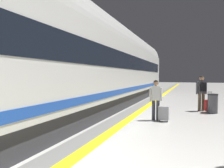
# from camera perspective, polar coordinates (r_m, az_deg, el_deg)

# --- Properties ---
(safety_line_strip) EXTENTS (0.36, 80.00, 0.01)m
(safety_line_strip) POSITION_cam_1_polar(r_m,az_deg,el_deg) (10.11, 7.36, -7.68)
(safety_line_strip) COLOR yellow
(safety_line_strip) RESTS_ON ground
(tactile_edge_band) EXTENTS (0.74, 80.00, 0.01)m
(tactile_edge_band) POSITION_cam_1_polar(r_m,az_deg,el_deg) (10.20, 5.22, -7.59)
(tactile_edge_band) COLOR slate
(tactile_edge_band) RESTS_ON ground
(high_speed_train) EXTENTS (2.94, 31.67, 4.97)m
(high_speed_train) POSITION_cam_1_polar(r_m,az_deg,el_deg) (8.58, -11.24, 7.30)
(high_speed_train) COLOR #38383D
(high_speed_train) RESTS_ON ground
(passenger_near) EXTENTS (0.51, 0.42, 1.75)m
(passenger_near) POSITION_cam_1_polar(r_m,az_deg,el_deg) (11.16, 23.47, -1.56)
(passenger_near) COLOR brown
(passenger_near) RESTS_ON ground
(suitcase_near) EXTENTS (0.44, 0.40, 0.98)m
(suitcase_near) POSITION_cam_1_polar(r_m,az_deg,el_deg) (11.07, 25.08, -5.32)
(suitcase_near) COLOR #A51E1E
(suitcase_near) RESTS_ON ground
(passenger_mid) EXTENTS (0.49, 0.24, 1.58)m
(passenger_mid) POSITION_cam_1_polar(r_m,az_deg,el_deg) (8.30, 11.97, -3.50)
(passenger_mid) COLOR #383842
(passenger_mid) RESTS_ON ground
(suitcase_mid) EXTENTS (0.39, 0.25, 0.58)m
(suitcase_mid) POSITION_cam_1_polar(r_m,az_deg,el_deg) (8.22, 14.04, -7.79)
(suitcase_mid) COLOR #9E9EA3
(suitcase_mid) RESTS_ON ground
(waste_bin) EXTENTS (0.46, 0.46, 0.91)m
(waste_bin) POSITION_cam_1_polar(r_m,az_deg,el_deg) (10.79, 25.99, -4.83)
(waste_bin) COLOR #4C4C51
(waste_bin) RESTS_ON ground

